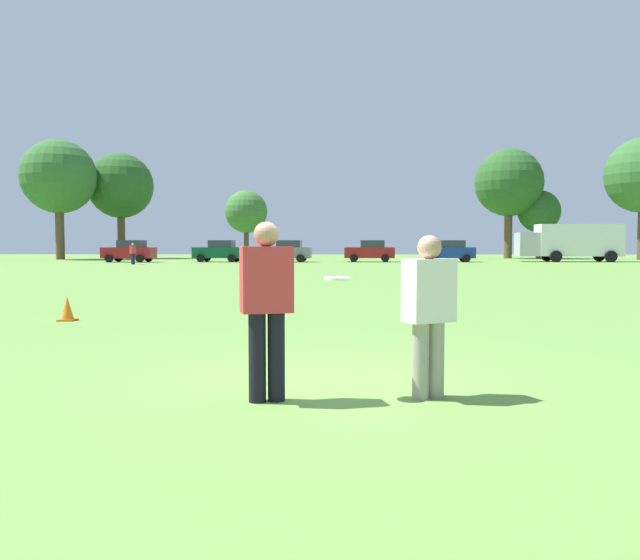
{
  "coord_description": "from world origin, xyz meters",
  "views": [
    {
      "loc": [
        -0.02,
        -6.84,
        1.52
      ],
      "look_at": [
        -0.17,
        1.36,
        1.05
      ],
      "focal_mm": 35.41,
      "sensor_mm": 36.0,
      "label": 1
    }
  ],
  "objects_px": {
    "traffic_cone": "(67,309)",
    "frisbee": "(337,278)",
    "parked_car_mid_left": "(220,251)",
    "bystander_far_jogger": "(133,252)",
    "player_thrower": "(267,301)",
    "box_truck": "(571,241)",
    "parked_car_near_right": "(450,251)",
    "parked_car_mid_right": "(370,251)",
    "parked_car_near_left": "(130,251)",
    "parked_car_center": "(287,251)",
    "player_defender": "(429,307)",
    "bystander_sideline_watcher": "(431,253)"
  },
  "relations": [
    {
      "from": "player_thrower",
      "to": "bystander_far_jogger",
      "type": "distance_m",
      "value": 42.78
    },
    {
      "from": "parked_car_near_left",
      "to": "parked_car_center",
      "type": "bearing_deg",
      "value": 3.35
    },
    {
      "from": "player_thrower",
      "to": "parked_car_center",
      "type": "bearing_deg",
      "value": 93.78
    },
    {
      "from": "parked_car_center",
      "to": "box_truck",
      "type": "relative_size",
      "value": 0.5
    },
    {
      "from": "frisbee",
      "to": "box_truck",
      "type": "height_order",
      "value": "box_truck"
    },
    {
      "from": "player_thrower",
      "to": "parked_car_mid_left",
      "type": "bearing_deg",
      "value": 100.6
    },
    {
      "from": "parked_car_near_right",
      "to": "bystander_sideline_watcher",
      "type": "xyz_separation_m",
      "value": [
        -3.39,
        -11.63,
        -0.02
      ]
    },
    {
      "from": "bystander_far_jogger",
      "to": "bystander_sideline_watcher",
      "type": "bearing_deg",
      "value": -12.66
    },
    {
      "from": "player_defender",
      "to": "box_truck",
      "type": "xyz_separation_m",
      "value": [
        19.4,
        47.79,
        0.85
      ]
    },
    {
      "from": "parked_car_center",
      "to": "frisbee",
      "type": "bearing_deg",
      "value": -85.37
    },
    {
      "from": "traffic_cone",
      "to": "parked_car_near_left",
      "type": "bearing_deg",
      "value": 106.17
    },
    {
      "from": "traffic_cone",
      "to": "box_truck",
      "type": "bearing_deg",
      "value": 58.43
    },
    {
      "from": "parked_car_near_left",
      "to": "parked_car_mid_left",
      "type": "distance_m",
      "value": 7.41
    },
    {
      "from": "traffic_cone",
      "to": "parked_car_near_right",
      "type": "distance_m",
      "value": 43.67
    },
    {
      "from": "frisbee",
      "to": "bystander_sideline_watcher",
      "type": "xyz_separation_m",
      "value": [
        6.54,
        35.46,
        -0.28
      ]
    },
    {
      "from": "parked_car_mid_left",
      "to": "bystander_far_jogger",
      "type": "xyz_separation_m",
      "value": [
        -5.27,
        -6.57,
        -0.03
      ]
    },
    {
      "from": "player_thrower",
      "to": "frisbee",
      "type": "xyz_separation_m",
      "value": [
        0.68,
        0.16,
        0.21
      ]
    },
    {
      "from": "player_thrower",
      "to": "bystander_far_jogger",
      "type": "height_order",
      "value": "player_thrower"
    },
    {
      "from": "player_thrower",
      "to": "bystander_sideline_watcher",
      "type": "relative_size",
      "value": 1.08
    },
    {
      "from": "frisbee",
      "to": "traffic_cone",
      "type": "height_order",
      "value": "frisbee"
    },
    {
      "from": "parked_car_near_left",
      "to": "parked_car_mid_right",
      "type": "relative_size",
      "value": 1.0
    },
    {
      "from": "parked_car_mid_left",
      "to": "parked_car_center",
      "type": "height_order",
      "value": "same"
    },
    {
      "from": "box_truck",
      "to": "parked_car_near_right",
      "type": "bearing_deg",
      "value": -176.14
    },
    {
      "from": "parked_car_mid_left",
      "to": "parked_car_mid_right",
      "type": "relative_size",
      "value": 1.0
    },
    {
      "from": "parked_car_mid_left",
      "to": "parked_car_near_right",
      "type": "xyz_separation_m",
      "value": [
        19.4,
        0.28,
        0.0
      ]
    },
    {
      "from": "parked_car_mid_right",
      "to": "bystander_sideline_watcher",
      "type": "height_order",
      "value": "parked_car_mid_right"
    },
    {
      "from": "parked_car_mid_right",
      "to": "player_thrower",
      "type": "bearing_deg",
      "value": -94.74
    },
    {
      "from": "frisbee",
      "to": "parked_car_near_right",
      "type": "bearing_deg",
      "value": 78.09
    },
    {
      "from": "parked_car_near_right",
      "to": "traffic_cone",
      "type": "bearing_deg",
      "value": -110.39
    },
    {
      "from": "frisbee",
      "to": "parked_car_near_right",
      "type": "distance_m",
      "value": 48.13
    },
    {
      "from": "traffic_cone",
      "to": "frisbee",
      "type": "bearing_deg",
      "value": -49.37
    },
    {
      "from": "parked_car_mid_left",
      "to": "bystander_far_jogger",
      "type": "distance_m",
      "value": 8.42
    },
    {
      "from": "player_thrower",
      "to": "parked_car_near_left",
      "type": "height_order",
      "value": "parked_car_near_left"
    },
    {
      "from": "parked_car_center",
      "to": "bystander_sideline_watcher",
      "type": "xyz_separation_m",
      "value": [
        10.32,
        -11.27,
        -0.02
      ]
    },
    {
      "from": "player_thrower",
      "to": "parked_car_mid_right",
      "type": "distance_m",
      "value": 47.58
    },
    {
      "from": "player_defender",
      "to": "parked_car_center",
      "type": "bearing_deg",
      "value": 95.71
    },
    {
      "from": "frisbee",
      "to": "parked_car_mid_right",
      "type": "relative_size",
      "value": 0.06
    },
    {
      "from": "box_truck",
      "to": "bystander_far_jogger",
      "type": "distance_m",
      "value": 35.85
    },
    {
      "from": "frisbee",
      "to": "parked_car_mid_left",
      "type": "bearing_deg",
      "value": 101.43
    },
    {
      "from": "parked_car_center",
      "to": "bystander_far_jogger",
      "type": "xyz_separation_m",
      "value": [
        -10.96,
        -6.49,
        -0.03
      ]
    },
    {
      "from": "parked_car_center",
      "to": "box_truck",
      "type": "xyz_separation_m",
      "value": [
        24.08,
        1.06,
        0.83
      ]
    },
    {
      "from": "parked_car_center",
      "to": "player_thrower",
      "type": "bearing_deg",
      "value": -86.22
    },
    {
      "from": "parked_car_near_right",
      "to": "player_thrower",
      "type": "bearing_deg",
      "value": -102.66
    },
    {
      "from": "traffic_cone",
      "to": "parked_car_near_right",
      "type": "relative_size",
      "value": 0.11
    },
    {
      "from": "parked_car_near_left",
      "to": "parked_car_near_right",
      "type": "relative_size",
      "value": 1.0
    },
    {
      "from": "player_thrower",
      "to": "box_truck",
      "type": "relative_size",
      "value": 0.2
    },
    {
      "from": "parked_car_near_left",
      "to": "bystander_sideline_watcher",
      "type": "height_order",
      "value": "parked_car_near_left"
    },
    {
      "from": "player_defender",
      "to": "parked_car_near_left",
      "type": "xyz_separation_m",
      "value": [
        -17.72,
        45.97,
        0.03
      ]
    },
    {
      "from": "box_truck",
      "to": "bystander_sideline_watcher",
      "type": "bearing_deg",
      "value": -138.13
    },
    {
      "from": "frisbee",
      "to": "parked_car_center",
      "type": "height_order",
      "value": "parked_car_center"
    }
  ]
}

